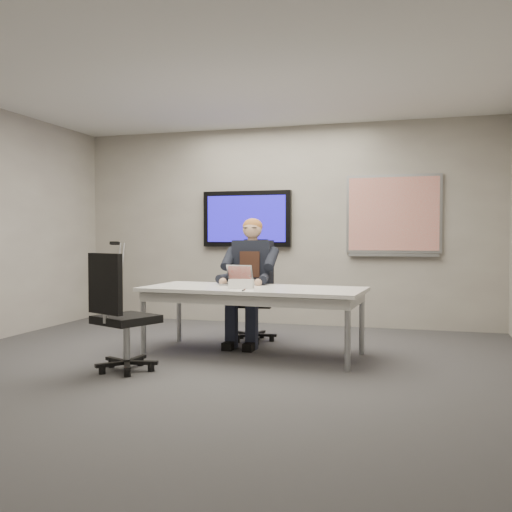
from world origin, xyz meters
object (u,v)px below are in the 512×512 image
(seated_person, at_px, (248,293))
(office_chair_far, at_px, (254,314))
(office_chair_near, at_px, (122,335))
(conference_table, at_px, (253,295))
(laptop, at_px, (238,280))

(seated_person, bearing_deg, office_chair_far, 89.06)
(office_chair_near, relative_size, seated_person, 0.75)
(office_chair_near, distance_m, seated_person, 1.78)
(office_chair_near, bearing_deg, conference_table, -108.14)
(conference_table, distance_m, office_chair_near, 1.45)
(office_chair_far, relative_size, laptop, 3.12)
(office_chair_far, xyz_separation_m, seated_person, (0.01, -0.26, 0.27))
(seated_person, distance_m, laptop, 0.35)
(office_chair_far, bearing_deg, conference_table, -82.06)
(conference_table, height_order, laptop, laptop)
(seated_person, height_order, laptop, seated_person)
(conference_table, distance_m, seated_person, 0.58)
(conference_table, relative_size, seated_person, 1.62)
(office_chair_near, bearing_deg, laptop, -94.66)
(office_chair_near, height_order, seated_person, seated_person)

